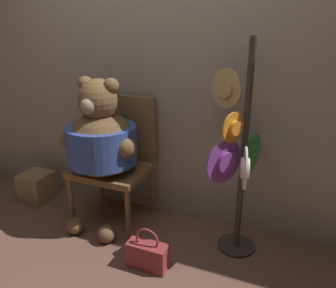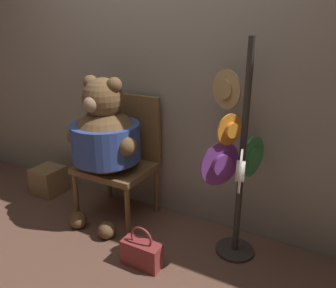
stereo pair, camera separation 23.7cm
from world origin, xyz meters
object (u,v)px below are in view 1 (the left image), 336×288
object	(u,v)px
chair	(117,155)
handbag_on_ground	(147,254)
teddy_bear	(101,140)
hat_display_rack	(238,159)

from	to	relation	value
chair	handbag_on_ground	size ratio (longest dim) A/B	3.37
teddy_bear	handbag_on_ground	xyz separation A→B (m)	(0.56, -0.36, -0.64)
chair	hat_display_rack	distance (m)	1.04
chair	hat_display_rack	bearing A→B (deg)	-6.37
chair	teddy_bear	xyz separation A→B (m)	(-0.02, -0.17, 0.19)
teddy_bear	chair	bearing A→B (deg)	83.00
teddy_bear	hat_display_rack	distance (m)	1.05
hat_display_rack	handbag_on_ground	size ratio (longest dim) A/B	4.94
hat_display_rack	handbag_on_ground	xyz separation A→B (m)	(-0.49, -0.42, -0.62)
teddy_bear	hat_display_rack	xyz separation A→B (m)	(1.05, 0.06, -0.02)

